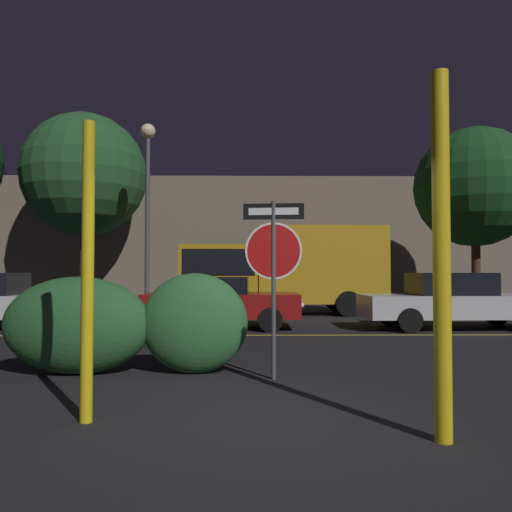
# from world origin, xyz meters

# --- Properties ---
(ground_plane) EXTENTS (260.00, 260.00, 0.00)m
(ground_plane) POSITION_xyz_m (0.00, 0.00, 0.00)
(ground_plane) COLOR black
(road_center_stripe) EXTENTS (35.89, 0.12, 0.01)m
(road_center_stripe) POSITION_xyz_m (0.00, 6.69, 0.00)
(road_center_stripe) COLOR gold
(road_center_stripe) RESTS_ON ground_plane
(stop_sign) EXTENTS (0.84, 0.11, 2.45)m
(stop_sign) POSITION_xyz_m (0.21, 1.95, 1.73)
(stop_sign) COLOR #4C4C51
(stop_sign) RESTS_ON ground_plane
(yellow_pole_left) EXTENTS (0.12, 0.12, 2.97)m
(yellow_pole_left) POSITION_xyz_m (-1.72, 0.02, 1.49)
(yellow_pole_left) COLOR yellow
(yellow_pole_left) RESTS_ON ground_plane
(yellow_pole_right) EXTENTS (0.15, 0.15, 3.25)m
(yellow_pole_right) POSITION_xyz_m (1.56, -0.59, 1.63)
(yellow_pole_right) COLOR yellow
(yellow_pole_right) RESTS_ON ground_plane
(hedge_bush_1) EXTENTS (2.13, 0.97, 1.40)m
(hedge_bush_1) POSITION_xyz_m (-2.61, 2.33, 0.70)
(hedge_bush_1) COLOR #285B2D
(hedge_bush_1) RESTS_ON ground_plane
(hedge_bush_2) EXTENTS (1.55, 0.74, 1.45)m
(hedge_bush_2) POSITION_xyz_m (-0.92, 2.37, 0.73)
(hedge_bush_2) COLOR #2D6633
(hedge_bush_2) RESTS_ON ground_plane
(passing_car_2) EXTENTS (4.13, 2.07, 1.33)m
(passing_car_2) POSITION_xyz_m (-0.85, 8.23, 0.68)
(passing_car_2) COLOR maroon
(passing_car_2) RESTS_ON ground_plane
(passing_car_3) EXTENTS (4.95, 1.89, 1.45)m
(passing_car_3) POSITION_xyz_m (5.19, 7.92, 0.72)
(passing_car_3) COLOR silver
(passing_car_3) RESTS_ON ground_plane
(delivery_truck) EXTENTS (7.05, 2.40, 3.04)m
(delivery_truck) POSITION_xyz_m (1.03, 12.54, 1.62)
(delivery_truck) COLOR gold
(delivery_truck) RESTS_ON ground_plane
(street_lamp) EXTENTS (0.52, 0.52, 6.68)m
(street_lamp) POSITION_xyz_m (-3.69, 12.46, 4.66)
(street_lamp) COLOR #4C4C51
(street_lamp) RESTS_ON ground_plane
(tree_1) EXTENTS (4.44, 4.44, 6.86)m
(tree_1) POSITION_xyz_m (8.32, 13.50, 4.63)
(tree_1) COLOR #422D1E
(tree_1) RESTS_ON ground_plane
(tree_2) EXTENTS (5.13, 5.13, 8.11)m
(tree_2) POSITION_xyz_m (-7.04, 15.92, 5.53)
(tree_2) COLOR #422D1E
(tree_2) RESTS_ON ground_plane
(building_backdrop) EXTENTS (28.51, 3.12, 6.02)m
(building_backdrop) POSITION_xyz_m (1.69, 20.07, 3.01)
(building_backdrop) COLOR #7A6B5B
(building_backdrop) RESTS_ON ground_plane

